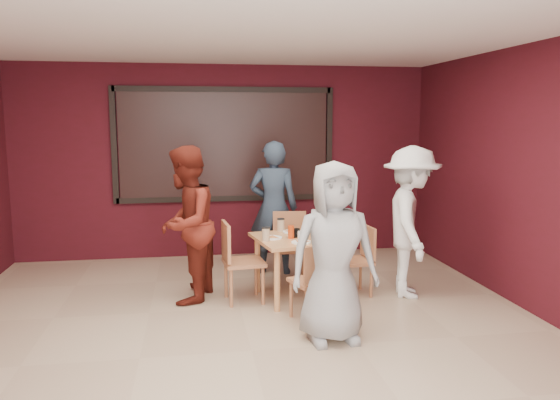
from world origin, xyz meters
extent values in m
plane|color=tan|center=(0.00, 0.00, 0.00)|extent=(7.00, 7.00, 0.00)
cube|color=black|center=(0.00, 3.45, 1.65)|extent=(3.00, 0.02, 1.50)
cube|color=tan|center=(0.66, 1.36, 0.68)|extent=(1.03, 1.03, 0.04)
cylinder|color=tan|center=(0.25, 1.65, 0.33)|extent=(0.07, 0.07, 0.67)
cylinder|color=tan|center=(0.95, 1.78, 0.33)|extent=(0.07, 0.07, 0.67)
cylinder|color=tan|center=(0.38, 0.95, 0.33)|extent=(0.07, 0.07, 0.67)
cylinder|color=tan|center=(1.08, 1.07, 0.33)|extent=(0.07, 0.07, 0.67)
cylinder|color=white|center=(0.66, 1.08, 0.71)|extent=(0.22, 0.22, 0.01)
cone|color=#C58845|center=(0.66, 1.08, 0.72)|extent=(0.21, 0.21, 0.02)
cylinder|color=beige|center=(0.79, 1.00, 0.77)|extent=(0.09, 0.09, 0.14)
cylinder|color=black|center=(0.79, 1.00, 0.85)|extent=(0.09, 0.09, 0.01)
cylinder|color=white|center=(0.66, 1.64, 0.71)|extent=(0.22, 0.22, 0.01)
cone|color=#C58845|center=(0.66, 1.64, 0.72)|extent=(0.21, 0.21, 0.02)
cylinder|color=beige|center=(0.54, 1.73, 0.77)|extent=(0.09, 0.09, 0.14)
cylinder|color=black|center=(0.54, 1.73, 0.85)|extent=(0.09, 0.09, 0.01)
cylinder|color=white|center=(0.38, 1.36, 0.71)|extent=(0.22, 0.22, 0.01)
cone|color=#C58845|center=(0.38, 1.36, 0.72)|extent=(0.21, 0.21, 0.02)
cylinder|color=beige|center=(0.30, 1.24, 0.77)|extent=(0.09, 0.09, 0.14)
cylinder|color=black|center=(0.30, 1.24, 0.85)|extent=(0.09, 0.09, 0.01)
cylinder|color=white|center=(0.95, 1.36, 0.71)|extent=(0.22, 0.22, 0.01)
cone|color=#C58845|center=(0.95, 1.36, 0.72)|extent=(0.21, 0.21, 0.02)
cylinder|color=beige|center=(1.03, 1.49, 0.77)|extent=(0.09, 0.09, 0.14)
cylinder|color=black|center=(1.03, 1.49, 0.85)|extent=(0.09, 0.09, 0.01)
cylinder|color=white|center=(0.74, 1.33, 0.75)|extent=(0.06, 0.06, 0.10)
cylinder|color=white|center=(0.68, 1.29, 0.75)|extent=(0.05, 0.05, 0.08)
cylinder|color=#C53A0E|center=(0.59, 1.32, 0.78)|extent=(0.07, 0.07, 0.15)
cube|color=black|center=(0.64, 1.36, 0.75)|extent=(0.12, 0.09, 0.10)
cube|color=#AB6542|center=(0.69, 0.66, 0.40)|extent=(0.49, 0.49, 0.04)
cylinder|color=#AB6542|center=(0.79, 0.85, 0.19)|extent=(0.03, 0.03, 0.38)
cylinder|color=#AB6542|center=(0.49, 0.76, 0.19)|extent=(0.03, 0.03, 0.38)
cylinder|color=#AB6542|center=(0.89, 0.55, 0.19)|extent=(0.03, 0.03, 0.38)
cylinder|color=#AB6542|center=(0.59, 0.46, 0.19)|extent=(0.03, 0.03, 0.38)
cube|color=#AB6542|center=(0.74, 0.49, 0.62)|extent=(0.38, 0.15, 0.37)
cube|color=#AB6542|center=(0.70, 1.97, 0.43)|extent=(0.46, 0.46, 0.04)
cylinder|color=#AB6542|center=(0.51, 1.82, 0.20)|extent=(0.04, 0.04, 0.41)
cylinder|color=#AB6542|center=(0.85, 1.78, 0.20)|extent=(0.04, 0.04, 0.41)
cylinder|color=#AB6542|center=(0.55, 2.15, 0.20)|extent=(0.04, 0.04, 0.41)
cylinder|color=#AB6542|center=(0.89, 2.11, 0.20)|extent=(0.04, 0.04, 0.41)
cube|color=#AB6542|center=(0.72, 2.15, 0.67)|extent=(0.42, 0.08, 0.40)
cube|color=#AB6542|center=(0.06, 1.34, 0.44)|extent=(0.47, 0.47, 0.04)
cylinder|color=#AB6542|center=(0.26, 1.19, 0.21)|extent=(0.04, 0.04, 0.42)
cylinder|color=#AB6542|center=(0.22, 1.54, 0.21)|extent=(0.04, 0.04, 0.42)
cylinder|color=#AB6542|center=(-0.09, 1.15, 0.21)|extent=(0.04, 0.04, 0.42)
cylinder|color=#AB6542|center=(-0.13, 1.50, 0.21)|extent=(0.04, 0.04, 0.42)
cube|color=#AB6542|center=(-0.13, 1.32, 0.69)|extent=(0.08, 0.44, 0.41)
cube|color=#AB6542|center=(1.33, 1.37, 0.40)|extent=(0.42, 0.42, 0.04)
cylinder|color=#AB6542|center=(1.16, 1.51, 0.19)|extent=(0.03, 0.03, 0.38)
cylinder|color=#AB6542|center=(1.19, 1.20, 0.19)|extent=(0.03, 0.03, 0.38)
cylinder|color=#AB6542|center=(1.47, 1.54, 0.19)|extent=(0.03, 0.03, 0.38)
cylinder|color=#AB6542|center=(1.50, 1.23, 0.19)|extent=(0.03, 0.03, 0.38)
cube|color=#AB6542|center=(1.51, 1.38, 0.62)|extent=(0.07, 0.39, 0.37)
imported|color=#969696|center=(0.76, 0.13, 0.83)|extent=(0.84, 0.57, 1.65)
imported|color=#29384A|center=(0.56, 2.43, 0.87)|extent=(0.71, 0.55, 1.74)
imported|color=#611B12|center=(-0.56, 1.47, 0.87)|extent=(0.87, 1.00, 1.73)
imported|color=white|center=(1.96, 1.24, 0.86)|extent=(0.92, 1.25, 1.72)
camera|label=1|loc=(-0.48, -4.53, 2.02)|focal=35.00mm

